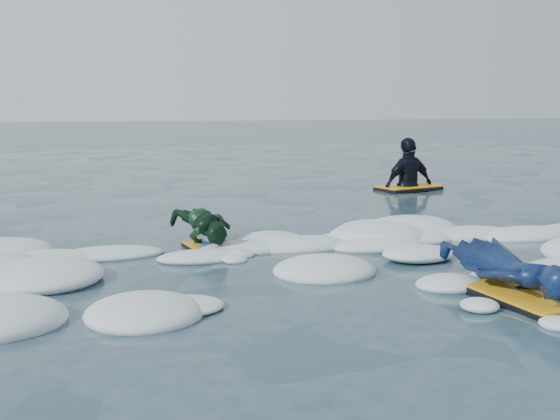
{
  "coord_description": "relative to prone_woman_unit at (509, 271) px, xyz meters",
  "views": [
    {
      "loc": [
        -2.17,
        -6.02,
        1.68
      ],
      "look_at": [
        0.0,
        1.6,
        0.47
      ],
      "focal_mm": 45.0,
      "sensor_mm": 36.0,
      "label": 1
    }
  ],
  "objects": [
    {
      "name": "prone_woman_unit",
      "position": [
        0.0,
        0.0,
        0.0
      ],
      "size": [
        0.72,
        1.68,
        0.44
      ],
      "rotation": [
        0.0,
        0.0,
        1.67
      ],
      "color": "black",
      "rests_on": "ground"
    },
    {
      "name": "ground",
      "position": [
        -1.4,
        0.82,
        -0.22
      ],
      "size": [
        120.0,
        120.0,
        0.0
      ],
      "primitive_type": "plane",
      "color": "#152B34",
      "rests_on": "ground"
    },
    {
      "name": "prone_child_unit",
      "position": [
        -2.2,
        2.76,
        0.01
      ],
      "size": [
        0.72,
        1.24,
        0.46
      ],
      "rotation": [
        0.0,
        0.0,
        1.74
      ],
      "color": "black",
      "rests_on": "ground"
    },
    {
      "name": "foam_band",
      "position": [
        -1.4,
        1.85,
        -0.22
      ],
      "size": [
        12.0,
        3.1,
        0.3
      ],
      "primitive_type": null,
      "color": "silver",
      "rests_on": "ground"
    },
    {
      "name": "waiting_rider_unit",
      "position": [
        2.51,
        7.06,
        -0.14
      ],
      "size": [
        1.39,
        0.99,
        1.87
      ],
      "rotation": [
        0.0,
        0.0,
        0.27
      ],
      "color": "black",
      "rests_on": "ground"
    }
  ]
}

